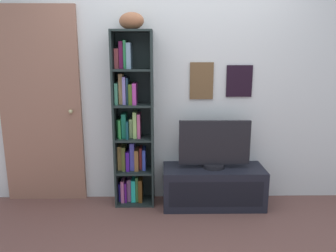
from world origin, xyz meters
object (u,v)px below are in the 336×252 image
television (214,145)px  door (41,107)px  bookshelf (131,127)px  tv_stand (213,186)px  football (131,21)px

television → door: door is taller
bookshelf → door: (-0.94, 0.08, 0.19)m
television → door: (-1.78, 0.18, 0.36)m
bookshelf → door: bearing=175.0°
tv_stand → television: (0.00, 0.00, 0.45)m
football → door: door is taller
football → tv_stand: size_ratio=0.25×
door → football: bearing=-6.7°
tv_stand → door: bearing=174.0°
tv_stand → door: (-1.78, 0.19, 0.80)m
tv_stand → bookshelf: bearing=173.0°
door → bookshelf: bearing=-5.0°
football → television: size_ratio=0.36×
football → tv_stand: bearing=-5.1°
tv_stand → door: size_ratio=0.51×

